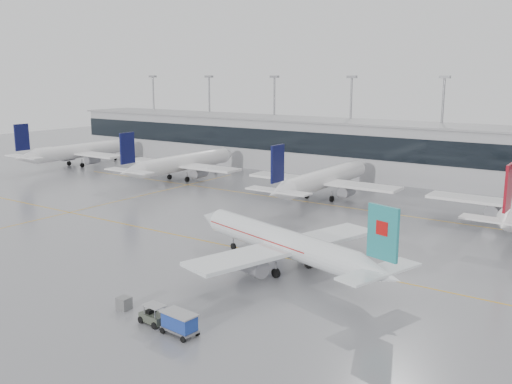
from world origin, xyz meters
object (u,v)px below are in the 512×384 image
Objects in this scene: air_canada_jet at (286,244)px; gse_unit at (124,303)px; baggage_cart at (179,322)px; baggage_tug at (153,317)px.

gse_unit is at bearing 85.80° from air_canada_jet.
air_canada_jet reaches higher than baggage_cart.
baggage_cart is 8.44m from gse_unit.
baggage_tug is 4.82m from gse_unit.
air_canada_jet is 9.46× the size of baggage_cart.
gse_unit is at bearing 177.89° from baggage_cart.
baggage_cart is (3.58, -0.34, 0.55)m from baggage_tug.
baggage_cart is at bearing -0.00° from baggage_tug.
baggage_tug is 1.13× the size of baggage_cart.
baggage_cart reaches higher than baggage_tug.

